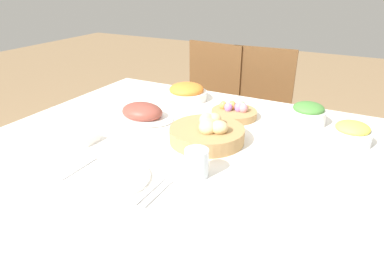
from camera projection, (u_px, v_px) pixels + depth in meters
The scene contains 16 objects.
ground_plane at pixel (196, 272), 1.76m from camera, with size 12.00×12.00×0.00m, color #937551.
dining_table at pixel (197, 211), 1.60m from camera, with size 1.64×1.18×0.77m.
chair_far_center at pixel (255, 117), 2.32m from camera, with size 0.44×0.44×0.96m.
chair_far_left at pixel (205, 108), 2.47m from camera, with size 0.46×0.46×0.96m.
bread_basket at pixel (208, 133), 1.38m from camera, with size 0.30×0.30×0.12m.
egg_basket at pixel (234, 112), 1.62m from camera, with size 0.21×0.21×0.08m.
ham_platter at pixel (142, 113), 1.61m from camera, with size 0.31×0.22×0.08m.
green_salad_bowl at pixel (308, 114), 1.54m from camera, with size 0.16×0.16×0.10m.
pineapple_bowl at pixel (352, 134), 1.35m from camera, with size 0.15×0.15×0.09m.
carrot_bowl at pixel (187, 92), 1.84m from camera, with size 0.22×0.22×0.09m.
dinner_plate at pixel (113, 178), 1.13m from camera, with size 0.25×0.25×0.01m.
fork at pixel (80, 168), 1.19m from camera, with size 0.01×0.16×0.00m.
knife at pixel (150, 191), 1.07m from camera, with size 0.01×0.16×0.00m.
spoon at pixel (159, 193), 1.06m from camera, with size 0.01×0.16×0.00m.
drinking_cup at pixel (197, 163), 1.13m from camera, with size 0.08×0.08×0.10m.
butter_dish at pixel (82, 137), 1.39m from camera, with size 0.13×0.08×0.03m.
Camera 1 is at (0.58, -1.16, 1.39)m, focal length 32.00 mm.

